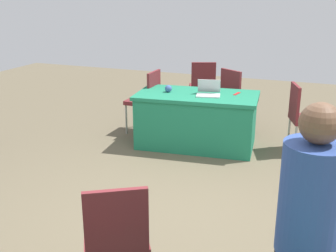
# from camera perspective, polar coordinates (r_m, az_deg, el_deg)

# --- Properties ---
(ground_plane) EXTENTS (14.40, 14.40, 0.00)m
(ground_plane) POSITION_cam_1_polar(r_m,az_deg,el_deg) (4.12, 1.25, -13.38)
(ground_plane) COLOR brown
(table_foreground) EXTENTS (1.76, 1.06, 0.76)m
(table_foreground) POSITION_cam_1_polar(r_m,az_deg,el_deg) (5.99, 3.91, 0.86)
(table_foreground) COLOR #1E7A56
(table_foreground) RESTS_ON ground
(chair_near_front) EXTENTS (0.61, 0.61, 0.97)m
(chair_near_front) POSITION_cam_1_polar(r_m,az_deg,el_deg) (6.73, 9.21, 4.21)
(chair_near_front) COLOR #9E9993
(chair_near_front) RESTS_ON ground
(chair_tucked_left) EXTENTS (0.57, 0.57, 0.97)m
(chair_tucked_left) POSITION_cam_1_polar(r_m,az_deg,el_deg) (7.45, 4.73, 5.67)
(chair_tucked_left) COLOR #9E9993
(chair_tucked_left) RESTS_ON ground
(chair_tucked_right) EXTENTS (0.45, 0.45, 0.98)m
(chair_tucked_right) POSITION_cam_1_polar(r_m,az_deg,el_deg) (6.48, -2.94, 3.94)
(chair_tucked_right) COLOR #9E9993
(chair_tucked_right) RESTS_ON ground
(chair_aisle) EXTENTS (0.61, 0.61, 0.95)m
(chair_aisle) POSITION_cam_1_polar(r_m,az_deg,el_deg) (2.99, -7.06, -14.50)
(chair_aisle) COLOR #9E9993
(chair_aisle) RESTS_ON ground
(chair_back_row) EXTENTS (0.56, 0.56, 0.94)m
(chair_back_row) POSITION_cam_1_polar(r_m,az_deg,el_deg) (5.98, 17.84, 1.54)
(chair_back_row) COLOR #9E9993
(chair_back_row) RESTS_ON ground
(person_attendee_standing) EXTENTS (0.48, 0.48, 1.62)m
(person_attendee_standing) POSITION_cam_1_polar(r_m,az_deg,el_deg) (2.46, 18.41, -13.44)
(person_attendee_standing) COLOR #26262D
(person_attendee_standing) RESTS_ON ground
(laptop_silver) EXTENTS (0.37, 0.35, 0.21)m
(laptop_silver) POSITION_cam_1_polar(r_m,az_deg,el_deg) (5.81, 5.51, 4.55)
(laptop_silver) COLOR silver
(laptop_silver) RESTS_ON table_foreground
(yarn_ball) EXTENTS (0.10, 0.10, 0.10)m
(yarn_ball) POSITION_cam_1_polar(r_m,az_deg,el_deg) (5.97, 0.05, 5.10)
(yarn_ball) COLOR #3F5999
(yarn_ball) RESTS_ON table_foreground
(scissors_red) EXTENTS (0.07, 0.18, 0.01)m
(scissors_red) POSITION_cam_1_polar(r_m,az_deg,el_deg) (5.94, 9.33, 4.35)
(scissors_red) COLOR red
(scissors_red) RESTS_ON table_foreground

